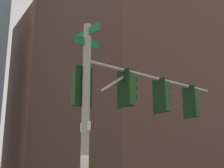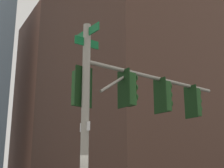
% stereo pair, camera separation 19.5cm
% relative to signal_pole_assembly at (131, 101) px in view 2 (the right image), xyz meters
% --- Properties ---
extents(signal_pole_assembly, '(1.45, 5.85, 6.19)m').
position_rel_signal_pole_assembly_xyz_m(signal_pole_assembly, '(0.00, 0.00, 0.00)').
color(signal_pole_assembly, '#9E998C').
rests_on(signal_pole_assembly, ground_plane).
extents(building_brick_midblock, '(21.34, 17.46, 36.87)m').
position_rel_signal_pole_assembly_xyz_m(building_brick_midblock, '(-43.32, 30.02, 14.27)').
color(building_brick_midblock, '#845B47').
rests_on(building_brick_midblock, ground_plane).
extents(building_brick_farside, '(21.50, 14.88, 34.73)m').
position_rel_signal_pole_assembly_xyz_m(building_brick_farside, '(-53.19, 18.04, 13.20)').
color(building_brick_farside, brown).
rests_on(building_brick_farside, ground_plane).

